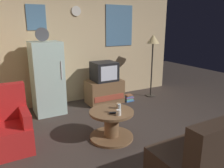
% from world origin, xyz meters
% --- Properties ---
extents(ground_plane, '(12.00, 12.00, 0.00)m').
position_xyz_m(ground_plane, '(0.00, 0.00, 0.00)').
color(ground_plane, '#3D332D').
extents(wall_with_art, '(5.20, 0.12, 2.62)m').
position_xyz_m(wall_with_art, '(0.01, 2.45, 1.31)').
color(wall_with_art, '#D1B284').
rests_on(wall_with_art, ground_plane).
extents(fridge, '(0.60, 0.62, 1.77)m').
position_xyz_m(fridge, '(-0.93, 1.95, 0.75)').
color(fridge, silver).
rests_on(fridge, ground_plane).
extents(tv_stand, '(0.84, 0.53, 0.55)m').
position_xyz_m(tv_stand, '(0.38, 1.93, 0.27)').
color(tv_stand, brown).
rests_on(tv_stand, ground_plane).
extents(crt_tv, '(0.54, 0.51, 0.44)m').
position_xyz_m(crt_tv, '(0.38, 1.93, 0.77)').
color(crt_tv, black).
rests_on(crt_tv, tv_stand).
extents(standing_lamp, '(0.32, 0.32, 1.59)m').
position_xyz_m(standing_lamp, '(1.68, 1.79, 1.36)').
color(standing_lamp, '#332D28').
rests_on(standing_lamp, ground_plane).
extents(coffee_table, '(0.72, 0.72, 0.48)m').
position_xyz_m(coffee_table, '(-0.30, 0.32, 0.24)').
color(coffee_table, brown).
rests_on(coffee_table, ground_plane).
extents(wine_glass, '(0.05, 0.05, 0.15)m').
position_xyz_m(wine_glass, '(-0.25, 0.18, 0.55)').
color(wine_glass, silver).
rests_on(wine_glass, coffee_table).
extents(mug_ceramic_white, '(0.08, 0.08, 0.09)m').
position_xyz_m(mug_ceramic_white, '(-0.29, 0.12, 0.52)').
color(mug_ceramic_white, silver).
rests_on(mug_ceramic_white, coffee_table).
extents(mug_ceramic_tan, '(0.08, 0.08, 0.09)m').
position_xyz_m(mug_ceramic_tan, '(-0.15, 0.36, 0.52)').
color(mug_ceramic_tan, tan).
rests_on(mug_ceramic_tan, coffee_table).
extents(remote_control, '(0.16, 0.09, 0.02)m').
position_xyz_m(remote_control, '(-0.32, 0.21, 0.49)').
color(remote_control, black).
rests_on(remote_control, coffee_table).
extents(armchair, '(0.68, 0.68, 0.96)m').
position_xyz_m(armchair, '(-1.84, 0.79, 0.34)').
color(armchair, red).
rests_on(armchair, ground_plane).
extents(couch, '(1.70, 0.80, 0.92)m').
position_xyz_m(couch, '(0.43, -1.17, 0.31)').
color(couch, '#38281E').
rests_on(couch, ground_plane).
extents(book_stack, '(0.21, 0.18, 0.16)m').
position_xyz_m(book_stack, '(0.95, 1.73, 0.08)').
color(book_stack, '#4074BF').
rests_on(book_stack, ground_plane).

